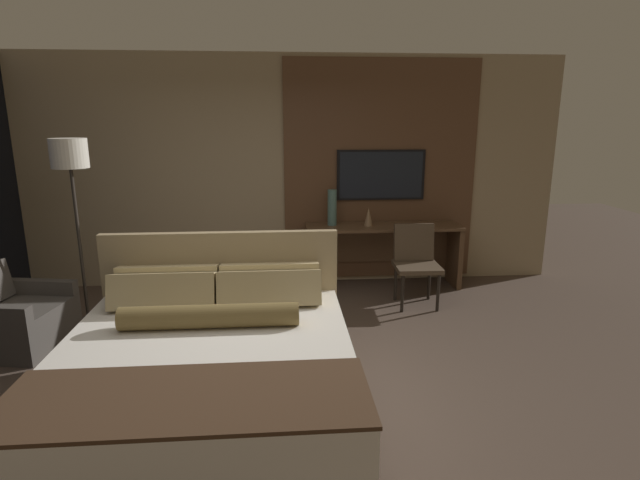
# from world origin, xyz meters

# --- Properties ---
(ground_plane) EXTENTS (16.00, 16.00, 0.00)m
(ground_plane) POSITION_xyz_m (0.00, 0.00, 0.00)
(ground_plane) COLOR #4C3D33
(wall_back_tv_panel) EXTENTS (7.20, 0.09, 2.80)m
(wall_back_tv_panel) POSITION_xyz_m (0.19, 2.59, 1.40)
(wall_back_tv_panel) COLOR tan
(wall_back_tv_panel) RESTS_ON ground_plane
(bed) EXTENTS (1.99, 2.11, 1.11)m
(bed) POSITION_xyz_m (-0.41, -0.37, 0.35)
(bed) COLOR #33281E
(bed) RESTS_ON ground_plane
(desk) EXTENTS (1.89, 0.50, 0.78)m
(desk) POSITION_xyz_m (1.36, 2.32, 0.53)
(desk) COLOR brown
(desk) RESTS_ON ground_plane
(tv) EXTENTS (1.10, 0.04, 0.62)m
(tv) POSITION_xyz_m (1.36, 2.52, 1.37)
(tv) COLOR black
(desk_chair) EXTENTS (0.50, 0.50, 0.90)m
(desk_chair) POSITION_xyz_m (1.61, 1.69, 0.54)
(desk_chair) COLOR #4C3D2D
(desk_chair) RESTS_ON ground_plane
(armchair_by_window) EXTENTS (0.88, 0.90, 0.76)m
(armchair_by_window) POSITION_xyz_m (-2.33, 0.88, 0.25)
(armchair_by_window) COLOR #47423D
(armchair_by_window) RESTS_ON ground_plane
(floor_lamp) EXTENTS (0.34, 0.34, 1.87)m
(floor_lamp) POSITION_xyz_m (-1.88, 1.37, 1.57)
(floor_lamp) COLOR #282623
(floor_lamp) RESTS_ON ground_plane
(vase_tall) EXTENTS (0.11, 0.11, 0.43)m
(vase_tall) POSITION_xyz_m (0.73, 2.35, 1.00)
(vase_tall) COLOR #4C706B
(vase_tall) RESTS_ON desk
(vase_short) EXTENTS (0.11, 0.11, 0.22)m
(vase_short) POSITION_xyz_m (1.17, 2.28, 0.89)
(vase_short) COLOR #846647
(vase_short) RESTS_ON desk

